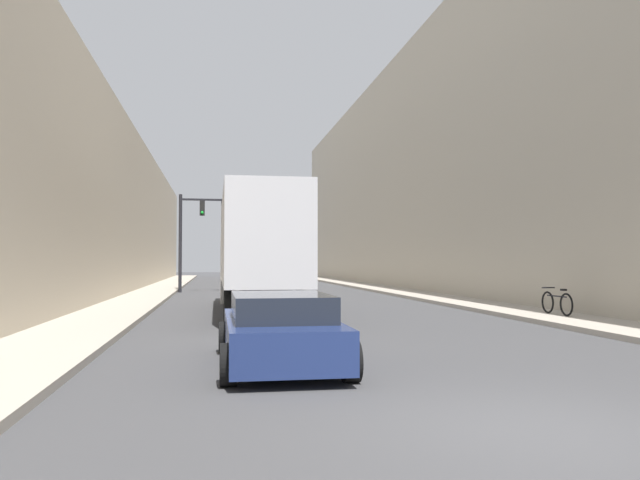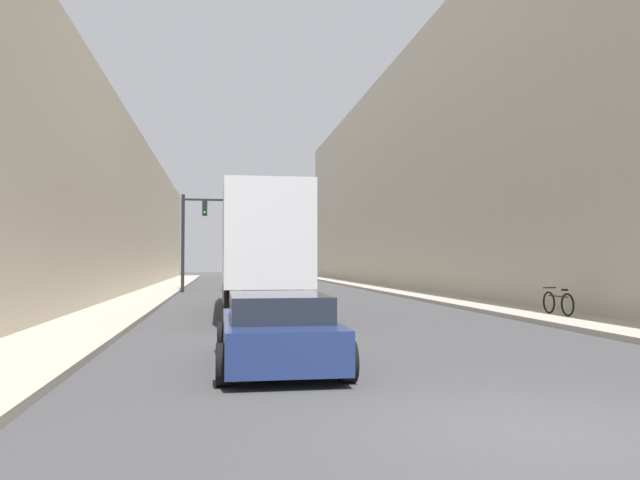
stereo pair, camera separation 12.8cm
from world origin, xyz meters
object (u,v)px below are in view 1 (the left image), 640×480
semi_truck (256,248)px  sedan_car (279,330)px  traffic_signal_gantry (204,223)px  parked_bicycle (557,303)px

semi_truck → sedan_car: (-0.32, -11.99, -1.70)m
sedan_car → traffic_signal_gantry: 27.15m
semi_truck → sedan_car: 12.12m
traffic_signal_gantry → parked_bicycle: (11.41, -19.58, -3.62)m
semi_truck → traffic_signal_gantry: (-2.14, 14.87, 1.83)m
semi_truck → parked_bicycle: 10.55m
semi_truck → parked_bicycle: bearing=-26.9°
semi_truck → parked_bicycle: (9.27, -4.71, -1.79)m
semi_truck → parked_bicycle: size_ratio=7.42×
parked_bicycle → semi_truck: bearing=153.1°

